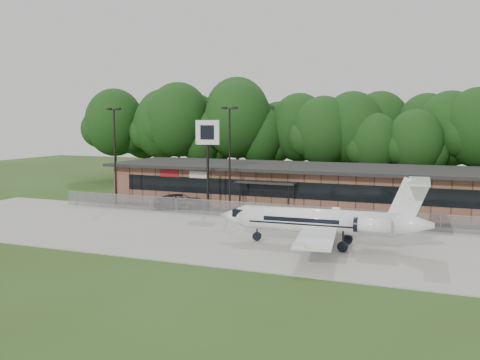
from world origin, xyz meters
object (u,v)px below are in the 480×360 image
at_px(terminal, 301,185).
at_px(suv, 181,202).
at_px(business_jet, 326,222).
at_px(pole_sign, 208,142).

relative_size(terminal, suv, 7.56).
distance_m(business_jet, pole_sign, 18.11).
bearing_deg(business_jet, terminal, 107.87).
distance_m(terminal, pole_sign, 11.33).
xyz_separation_m(business_jet, suv, (-17.40, 10.70, -1.09)).
height_order(business_jet, pole_sign, pole_sign).
xyz_separation_m(suv, pole_sign, (3.31, -0.50, 6.12)).
relative_size(suv, pole_sign, 0.60).
distance_m(suv, pole_sign, 6.97).
height_order(business_jet, suv, business_jet).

